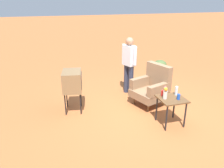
# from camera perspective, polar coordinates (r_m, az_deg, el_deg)

# --- Properties ---
(ground_plane) EXTENTS (60.00, 60.00, 0.00)m
(ground_plane) POSITION_cam_1_polar(r_m,az_deg,el_deg) (5.81, 9.24, -6.34)
(ground_plane) COLOR #AD6033
(armchair) EXTENTS (0.98, 0.99, 1.06)m
(armchair) POSITION_cam_1_polar(r_m,az_deg,el_deg) (5.90, 10.13, -0.63)
(armchair) COLOR brown
(armchair) RESTS_ON ground
(side_table) EXTENTS (0.56, 0.56, 0.63)m
(side_table) POSITION_cam_1_polar(r_m,az_deg,el_deg) (5.06, 14.87, -4.46)
(side_table) COLOR black
(side_table) RESTS_ON ground
(tv_on_stand) EXTENTS (0.67, 0.54, 1.03)m
(tv_on_stand) POSITION_cam_1_polar(r_m,az_deg,el_deg) (5.46, -10.06, 0.72)
(tv_on_stand) COLOR black
(tv_on_stand) RESTS_ON ground
(person_standing) EXTENTS (0.54, 0.33, 1.64)m
(person_standing) POSITION_cam_1_polar(r_m,az_deg,el_deg) (6.37, 4.34, 5.49)
(person_standing) COLOR #2D3347
(person_standing) RESTS_ON ground
(bottle_short_clear) EXTENTS (0.06, 0.06, 0.20)m
(bottle_short_clear) POSITION_cam_1_polar(r_m,az_deg,el_deg) (5.17, 16.02, -1.66)
(bottle_short_clear) COLOR silver
(bottle_short_clear) RESTS_ON side_table
(soda_can_blue) EXTENTS (0.07, 0.07, 0.12)m
(soda_can_blue) POSITION_cam_1_polar(r_m,az_deg,el_deg) (4.97, 16.53, -3.14)
(soda_can_blue) COLOR blue
(soda_can_blue) RESTS_ON side_table
(soda_can_red) EXTENTS (0.07, 0.07, 0.12)m
(soda_can_red) POSITION_cam_1_polar(r_m,az_deg,el_deg) (5.06, 12.71, -2.29)
(soda_can_red) COLOR red
(soda_can_red) RESTS_ON side_table
(flower_vase) EXTENTS (0.15, 0.10, 0.27)m
(flower_vase) POSITION_cam_1_polar(r_m,az_deg,el_deg) (4.90, 13.40, -2.06)
(flower_vase) COLOR silver
(flower_vase) RESTS_ON side_table
(shrub_near) EXTENTS (0.52, 0.52, 0.40)m
(shrub_near) POSITION_cam_1_polar(r_m,az_deg,el_deg) (8.88, 12.10, 4.72)
(shrub_near) COLOR #516B38
(shrub_near) RESTS_ON ground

